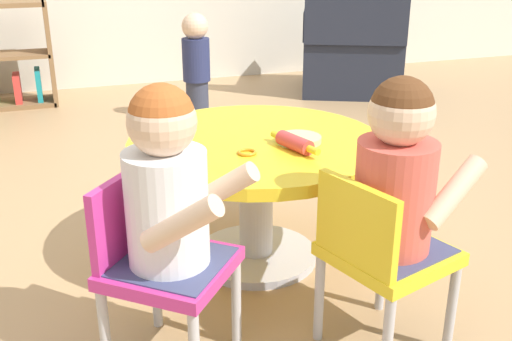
# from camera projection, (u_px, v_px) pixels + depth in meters

# --- Properties ---
(ground_plane) EXTENTS (10.00, 10.00, 0.00)m
(ground_plane) POSITION_uv_depth(u_px,v_px,m) (256.00, 258.00, 2.23)
(ground_plane) COLOR tan
(craft_table) EXTENTS (0.87, 0.87, 0.46)m
(craft_table) POSITION_uv_depth(u_px,v_px,m) (256.00, 169.00, 2.10)
(craft_table) COLOR silver
(craft_table) RESTS_ON ground
(child_chair_left) EXTENTS (0.42, 0.42, 0.54)m
(child_chair_left) POSITION_uv_depth(u_px,v_px,m) (159.00, 263.00, 1.60)
(child_chair_left) COLOR #B7B7BC
(child_chair_left) RESTS_ON ground
(seated_child_left) EXTENTS (0.44, 0.43, 0.51)m
(seated_child_left) POSITION_uv_depth(u_px,v_px,m) (167.00, 186.00, 1.50)
(seated_child_left) COLOR #3F4772
(seated_child_left) RESTS_ON ground
(child_chair_right) EXTENTS (0.37, 0.37, 0.54)m
(child_chair_right) POSITION_uv_depth(u_px,v_px,m) (380.00, 255.00, 1.64)
(child_chair_right) COLOR #B7B7BC
(child_chair_right) RESTS_ON ground
(seated_child_right) EXTENTS (0.41, 0.36, 0.51)m
(seated_child_right) POSITION_uv_depth(u_px,v_px,m) (397.00, 174.00, 1.58)
(seated_child_right) COLOR #3F4772
(seated_child_right) RESTS_ON ground
(armchair_dark) EXTENTS (0.94, 0.95, 0.85)m
(armchair_dark) POSITION_uv_depth(u_px,v_px,m) (352.00, 50.00, 4.47)
(armchair_dark) COLOR #232838
(armchair_dark) RESTS_ON ground
(toddler_standing) EXTENTS (0.17, 0.17, 0.67)m
(toddler_standing) POSITION_uv_depth(u_px,v_px,m) (196.00, 64.00, 3.74)
(toddler_standing) COLOR #33384C
(toddler_standing) RESTS_ON ground
(rolling_pin) EXTENTS (0.09, 0.23, 0.05)m
(rolling_pin) POSITION_uv_depth(u_px,v_px,m) (295.00, 143.00, 1.95)
(rolling_pin) COLOR #D83F3F
(rolling_pin) RESTS_ON craft_table
(craft_scissors) EXTENTS (0.14, 0.12, 0.01)m
(craft_scissors) POSITION_uv_depth(u_px,v_px,m) (156.00, 156.00, 1.90)
(craft_scissors) COLOR silver
(craft_scissors) RESTS_ON craft_table
(playdough_blob_0) EXTENTS (0.15, 0.15, 0.02)m
(playdough_blob_0) POSITION_uv_depth(u_px,v_px,m) (299.00, 139.00, 2.03)
(playdough_blob_0) COLOR #B2E58C
(playdough_blob_0) RESTS_ON craft_table
(cookie_cutter_0) EXTENTS (0.06, 0.06, 0.01)m
(cookie_cutter_0) POSITION_uv_depth(u_px,v_px,m) (183.00, 160.00, 1.86)
(cookie_cutter_0) COLOR #3F99D8
(cookie_cutter_0) RESTS_ON craft_table
(cookie_cutter_1) EXTENTS (0.06, 0.06, 0.01)m
(cookie_cutter_1) POSITION_uv_depth(u_px,v_px,m) (247.00, 152.00, 1.92)
(cookie_cutter_1) COLOR orange
(cookie_cutter_1) RESTS_ON craft_table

